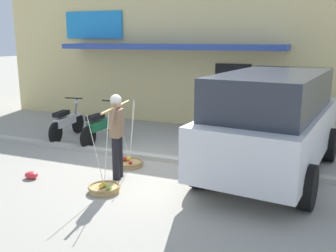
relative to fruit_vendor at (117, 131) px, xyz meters
The scene contains 10 objects.
ground_plane 1.23m from the fruit_vendor, 65.39° to the left, with size 90.00×90.00×0.00m, color #9E998C.
sidewalk_curb 1.69m from the fruit_vendor, 77.27° to the left, with size 20.00×0.24×0.10m, color #BAB4A5.
fruit_vendor is the anchor object (origin of this frame).
fruit_basket_left_side 1.16m from the fruit_vendor, 100.09° to the left, with size 0.59×0.59×1.45m.
fruit_basket_right_side 1.16m from the fruit_vendor, 80.13° to the right, with size 0.59×0.59×1.45m.
motorcycle_nearest_shop 3.68m from the fruit_vendor, 142.80° to the left, with size 0.54×1.81×1.09m.
motorcycle_second_in_row 2.81m from the fruit_vendor, 128.88° to the left, with size 0.54×1.82×1.09m.
parked_truck 3.15m from the fruit_vendor, 27.62° to the left, with size 2.57×4.98×2.10m.
storefront_building 7.81m from the fruit_vendor, 96.50° to the left, with size 13.00×6.00×4.20m.
plastic_litter_bag 1.96m from the fruit_vendor, 156.40° to the right, with size 0.28×0.22×0.14m, color red.
Camera 1 is at (3.40, -7.00, 2.73)m, focal length 40.77 mm.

